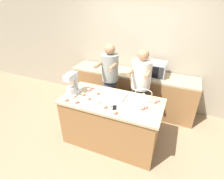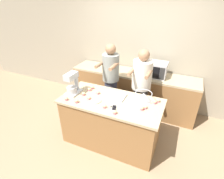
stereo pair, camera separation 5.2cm
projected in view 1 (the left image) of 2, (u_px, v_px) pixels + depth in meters
ground_plane at (111, 140)px, 3.30m from camera, size 16.00×16.00×0.00m
back_wall at (138, 49)px, 3.93m from camera, size 10.00×0.06×2.70m
island_counter at (111, 121)px, 3.09m from camera, size 1.69×0.81×0.89m
back_counter at (132, 90)px, 4.08m from camera, size 2.80×0.60×0.90m
person_left at (110, 82)px, 3.54m from camera, size 0.34×0.50×1.64m
person_right at (140, 89)px, 3.34m from camera, size 0.37×0.52×1.60m
stand_mixer at (72, 85)px, 2.98m from camera, size 0.20×0.30×0.39m
mixing_bowl at (143, 96)px, 2.83m from camera, size 0.27×0.27×0.15m
baking_tray at (113, 95)px, 2.97m from camera, size 0.41×0.26×0.04m
microwave_oven at (154, 69)px, 3.63m from camera, size 0.45×0.36×0.31m
cell_phone at (115, 108)px, 2.67m from camera, size 0.11×0.16×0.01m
small_plate at (96, 101)px, 2.83m from camera, size 0.17×0.17×0.02m
knife at (117, 106)px, 2.71m from camera, size 0.20×0.12×0.01m
cupcake_0 at (142, 108)px, 2.63m from camera, size 0.06×0.06×0.06m
cupcake_1 at (89, 98)px, 2.87m from camera, size 0.06×0.06×0.06m
cupcake_2 at (146, 107)px, 2.66m from camera, size 0.06×0.06×0.06m
cupcake_3 at (115, 112)px, 2.54m from camera, size 0.06×0.06×0.06m
cupcake_4 at (77, 102)px, 2.78m from camera, size 0.06×0.06×0.06m
cupcake_5 at (92, 88)px, 3.20m from camera, size 0.06×0.06×0.06m
cupcake_6 at (105, 106)px, 2.66m from camera, size 0.06×0.06×0.06m
cupcake_7 at (83, 94)px, 2.99m from camera, size 0.06×0.06×0.06m
cupcake_8 at (89, 90)px, 3.13m from camera, size 0.06×0.06×0.06m
cupcake_9 at (66, 99)px, 2.84m from camera, size 0.06×0.06×0.06m
cupcake_10 at (155, 102)px, 2.78m from camera, size 0.06×0.06×0.06m
cupcake_11 at (158, 100)px, 2.82m from camera, size 0.06×0.06×0.06m
cupcake_12 at (98, 93)px, 3.03m from camera, size 0.06×0.06×0.06m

